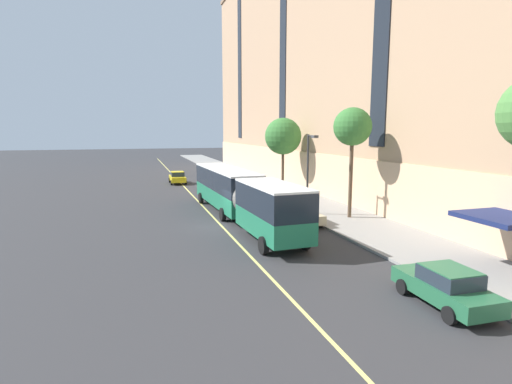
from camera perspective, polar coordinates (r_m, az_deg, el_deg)
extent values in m
plane|color=#303033|center=(28.56, -4.85, -4.86)|extent=(260.00, 260.00, 0.00)
cube|color=gray|center=(34.49, 9.70, -2.46)|extent=(5.79, 160.00, 0.15)
cube|color=tan|center=(37.64, 25.89, 22.45)|extent=(12.00, 110.00, 32.31)
cube|color=#E5B68D|center=(33.01, 16.54, 0.54)|extent=(0.14, 110.00, 4.40)
cube|color=navy|center=(22.37, 31.70, -3.14)|extent=(3.20, 3.40, 0.24)
cube|color=#1E232B|center=(52.32, 3.88, 20.93)|extent=(0.10, 2.00, 24.55)
cube|color=#1E232B|center=(71.64, -2.35, 17.62)|extent=(0.10, 2.00, 24.55)
cube|color=#1E704C|center=(33.62, -4.30, -0.59)|extent=(3.04, 12.16, 1.29)
cube|color=black|center=(33.42, -4.33, 1.83)|extent=(3.05, 12.16, 1.57)
cube|color=white|center=(33.33, -4.35, 3.27)|extent=(3.07, 12.16, 0.12)
cube|color=#19232D|center=(39.29, -6.67, 2.59)|extent=(2.34, 0.18, 1.18)
cube|color=orange|center=(39.22, -6.70, 3.70)|extent=(1.78, 0.13, 0.28)
cube|color=black|center=(39.54, -6.63, -0.02)|extent=(2.49, 0.22, 0.24)
cube|color=white|center=(39.31, -7.90, 0.27)|extent=(0.28, 0.07, 0.18)
cube|color=white|center=(39.71, -5.39, 0.40)|extent=(0.28, 0.07, 0.18)
cylinder|color=#595651|center=(27.33, -0.69, -1.06)|extent=(2.45, 1.10, 2.41)
cube|color=#1E704C|center=(23.92, 2.34, -4.41)|extent=(2.82, 6.87, 1.29)
cube|color=black|center=(23.64, 2.37, -1.03)|extent=(2.83, 6.87, 1.57)
cube|color=white|center=(23.51, 2.38, 1.00)|extent=(2.84, 6.87, 0.12)
cylinder|color=black|center=(37.51, -7.87, -0.86)|extent=(0.34, 1.01, 1.00)
cylinder|color=black|center=(38.10, -4.13, -0.65)|extent=(0.34, 1.01, 1.00)
cylinder|color=black|center=(30.00, -4.79, -3.22)|extent=(0.34, 1.01, 1.00)
cylinder|color=black|center=(30.73, -0.21, -2.90)|extent=(0.34, 1.01, 1.00)
cylinder|color=black|center=(21.99, 1.06, -7.64)|extent=(0.34, 1.01, 1.00)
cylinder|color=black|center=(22.98, 7.04, -6.98)|extent=(0.34, 1.01, 1.00)
cube|color=#23603D|center=(17.44, 25.32, -12.46)|extent=(1.95, 4.36, 0.64)
cube|color=#232D38|center=(17.09, 25.93, -10.80)|extent=(1.66, 1.99, 0.56)
cube|color=#23603D|center=(17.00, 25.99, -9.84)|extent=(1.62, 1.90, 0.04)
cylinder|color=black|center=(17.99, 20.22, -12.59)|extent=(0.24, 0.65, 0.64)
cylinder|color=black|center=(19.05, 24.68, -11.66)|extent=(0.24, 0.65, 0.64)
cylinder|color=black|center=(16.09, 25.94, -15.55)|extent=(0.24, 0.65, 0.64)
cylinder|color=black|center=(17.26, 30.53, -14.22)|extent=(0.24, 0.65, 0.64)
cube|color=#BCAD89|center=(29.19, 6.33, -3.29)|extent=(1.90, 4.69, 0.64)
cube|color=#232D38|center=(28.87, 6.54, -2.22)|extent=(1.63, 2.13, 0.56)
cube|color=#BCAD89|center=(28.81, 6.55, -1.63)|extent=(1.59, 2.03, 0.04)
cylinder|color=black|center=(30.21, 3.65, -3.47)|extent=(0.23, 0.64, 0.64)
cylinder|color=black|center=(30.90, 6.68, -3.24)|extent=(0.23, 0.64, 0.64)
cylinder|color=black|center=(27.63, 5.91, -4.66)|extent=(0.23, 0.64, 0.64)
cylinder|color=black|center=(28.39, 9.16, -4.36)|extent=(0.23, 0.64, 0.64)
cube|color=#BCAD89|center=(51.10, -4.32, 1.90)|extent=(1.89, 4.76, 0.64)
cube|color=#232D38|center=(50.80, -4.26, 2.54)|extent=(1.61, 2.16, 0.56)
cube|color=#BCAD89|center=(50.77, -4.27, 2.88)|extent=(1.58, 2.07, 0.04)
cylinder|color=black|center=(52.34, -5.64, 1.70)|extent=(0.24, 0.65, 0.64)
cylinder|color=black|center=(52.76, -3.79, 1.77)|extent=(0.24, 0.65, 0.64)
cylinder|color=black|center=(49.52, -4.87, 1.30)|extent=(0.24, 0.65, 0.64)
cylinder|color=black|center=(49.96, -2.93, 1.39)|extent=(0.24, 0.65, 0.64)
cube|color=black|center=(43.33, -2.05, 0.69)|extent=(1.96, 4.38, 0.64)
cube|color=#232D38|center=(43.05, -1.97, 1.45)|extent=(1.66, 2.00, 0.56)
cube|color=black|center=(43.01, -1.97, 1.84)|extent=(1.62, 1.91, 0.04)
cylinder|color=black|center=(44.40, -3.65, 0.46)|extent=(0.24, 0.65, 0.64)
cylinder|color=black|center=(44.90, -1.49, 0.57)|extent=(0.24, 0.65, 0.64)
cylinder|color=black|center=(41.86, -2.65, -0.04)|extent=(0.24, 0.65, 0.64)
cylinder|color=black|center=(42.39, -0.37, 0.08)|extent=(0.24, 0.65, 0.64)
cube|color=navy|center=(60.09, -6.27, 2.90)|extent=(1.80, 4.60, 0.64)
cube|color=#232D38|center=(59.81, -6.24, 3.45)|extent=(1.55, 2.08, 0.56)
cube|color=navy|center=(59.78, -6.24, 3.74)|extent=(1.51, 1.99, 0.04)
cylinder|color=black|center=(61.33, -7.31, 2.70)|extent=(0.23, 0.64, 0.64)
cylinder|color=black|center=(61.67, -5.79, 2.76)|extent=(0.23, 0.64, 0.64)
cylinder|color=black|center=(58.57, -6.77, 2.42)|extent=(0.23, 0.64, 0.64)
cylinder|color=black|center=(58.93, -5.18, 2.49)|extent=(0.23, 0.64, 0.64)
cube|color=yellow|center=(52.15, -11.16, 1.90)|extent=(1.82, 4.23, 0.64)
cube|color=#232D38|center=(51.88, -11.15, 2.53)|extent=(1.59, 1.91, 0.56)
cube|color=yellow|center=(51.85, -11.16, 2.86)|extent=(1.55, 1.82, 0.04)
cylinder|color=black|center=(53.40, -12.23, 1.68)|extent=(0.22, 0.64, 0.64)
cylinder|color=black|center=(53.57, -10.36, 1.76)|extent=(0.22, 0.64, 0.64)
cylinder|color=black|center=(50.82, -11.98, 1.34)|extent=(0.22, 0.64, 0.64)
cylinder|color=black|center=(51.00, -10.02, 1.42)|extent=(0.22, 0.64, 0.64)
cylinder|color=brown|center=(31.00, 13.37, 2.00)|extent=(0.28, 0.28, 6.08)
sphere|color=#387533|center=(30.80, 13.63, 9.07)|extent=(2.83, 2.83, 2.83)
cylinder|color=brown|center=(43.89, 3.84, 3.34)|extent=(0.29, 0.29, 4.87)
sphere|color=#387533|center=(43.70, 3.89, 7.95)|extent=(3.97, 3.97, 3.97)
cylinder|color=#2D2D30|center=(31.66, 7.39, 2.47)|extent=(0.16, 0.16, 6.27)
cylinder|color=#2D2D30|center=(30.98, 7.93, 7.95)|extent=(0.10, 1.10, 0.10)
cube|color=#3D3D3F|center=(30.48, 8.37, 7.83)|extent=(0.36, 0.60, 0.20)
cylinder|color=red|center=(36.81, 3.77, -1.10)|extent=(0.24, 0.24, 0.55)
sphere|color=silver|center=(36.75, 3.78, -0.57)|extent=(0.20, 0.20, 0.20)
cylinder|color=silver|center=(36.74, 3.54, -1.02)|extent=(0.10, 0.09, 0.09)
cylinder|color=silver|center=(36.86, 4.00, -1.00)|extent=(0.10, 0.09, 0.09)
cube|color=#E0D66B|center=(31.42, -6.11, -3.62)|extent=(0.16, 140.00, 0.01)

